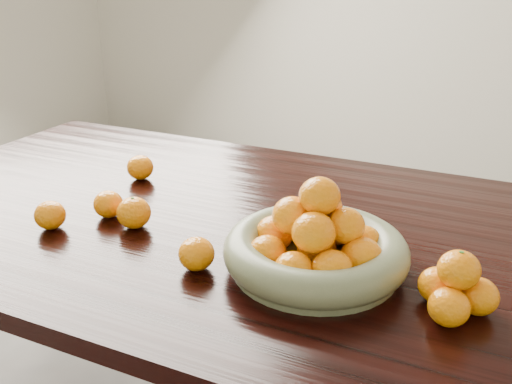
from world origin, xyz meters
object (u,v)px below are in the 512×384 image
at_px(dining_table, 270,260).
at_px(fruit_bowl, 316,246).
at_px(loose_orange_0, 134,213).
at_px(orange_pyramid, 456,289).

xyz_separation_m(dining_table, fruit_bowl, (0.15, -0.15, 0.14)).
distance_m(dining_table, loose_orange_0, 0.32).
bearing_deg(orange_pyramid, dining_table, 155.87).
bearing_deg(dining_table, loose_orange_0, -152.25).
bearing_deg(loose_orange_0, fruit_bowl, -0.99).
height_order(dining_table, orange_pyramid, orange_pyramid).
bearing_deg(orange_pyramid, fruit_bowl, 171.57).
distance_m(dining_table, orange_pyramid, 0.47).
distance_m(dining_table, fruit_bowl, 0.25).
relative_size(dining_table, loose_orange_0, 26.84).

